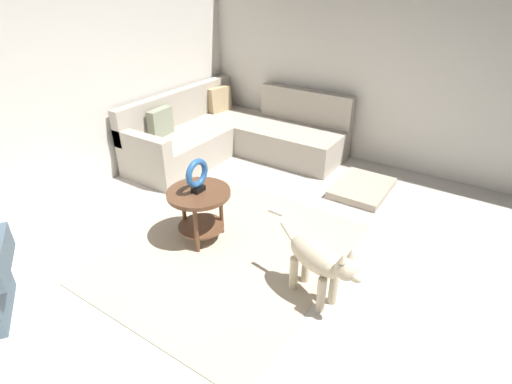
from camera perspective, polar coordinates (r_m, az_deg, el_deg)
ground_plane at (r=3.45m, az=4.35°, el=-14.62°), size 6.00×6.00×0.10m
wall_back at (r=4.75m, az=-28.54°, el=13.97°), size 6.00×0.12×2.70m
wall_right at (r=5.36m, az=21.43°, el=16.89°), size 0.12×6.00×2.70m
area_rug at (r=3.79m, az=-3.80°, el=-8.65°), size 2.30×1.90×0.01m
sectional_couch at (r=5.64m, az=-3.49°, el=8.04°), size 2.20×2.25×0.88m
side_table at (r=3.78m, az=-8.17°, el=-1.52°), size 0.60×0.60×0.54m
torus_sculpture at (r=3.64m, az=-8.49°, el=2.46°), size 0.28×0.08×0.33m
dog_bed_mat at (r=4.92m, az=15.03°, el=0.55°), size 0.80×0.60×0.09m
dog at (r=3.13m, az=9.10°, el=-9.89°), size 0.37×0.82×0.63m
dog_toy_rope at (r=4.34m, az=2.96°, el=-2.89°), size 0.06×0.18×0.05m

